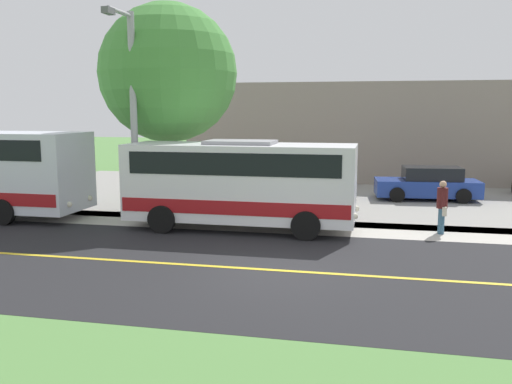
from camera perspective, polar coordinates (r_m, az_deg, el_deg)
The scene contains 11 objects.
ground_plane at distance 13.60m, azimuth 1.84°, elevation -8.17°, with size 120.00×120.00×0.00m, color #548442.
road_surface at distance 13.60m, azimuth 1.84°, elevation -8.16°, with size 8.00×100.00×0.01m, color black.
sidewalk at distance 18.58m, azimuth 4.74°, elevation -3.61°, with size 2.40×100.00×0.01m, color #B2ADA3.
parking_lot_surface at distance 25.53m, azimuth 13.56°, elevation -0.48°, with size 14.00×36.00×0.01m, color gray.
road_centre_line at distance 13.60m, azimuth 1.84°, elevation -8.14°, with size 0.16×100.00×0.00m, color gold.
shuttle_bus_front at distance 17.98m, azimuth -1.59°, elevation 1.21°, with size 2.66×7.58×2.93m.
pedestrian_with_bags at distance 18.33m, azimuth 18.84°, elevation -1.33°, with size 0.72×0.34×1.70m.
street_light_pole at distance 19.49m, azimuth -12.83°, elevation 8.62°, with size 1.97×0.24×7.21m.
parked_car_near at distance 25.12m, azimuth 17.49°, elevation 0.80°, with size 2.29×4.53×1.45m.
tree_curbside at distance 21.72m, azimuth -9.14°, elevation 12.12°, with size 5.29×5.29×7.95m.
commercial_building at distance 34.26m, azimuth 10.20°, elevation 6.39°, with size 10.00×18.17×5.37m, color gray.
Camera 1 is at (12.81, 2.33, 3.92)m, focal length 38.35 mm.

